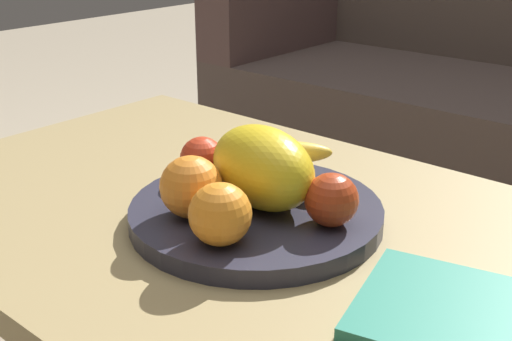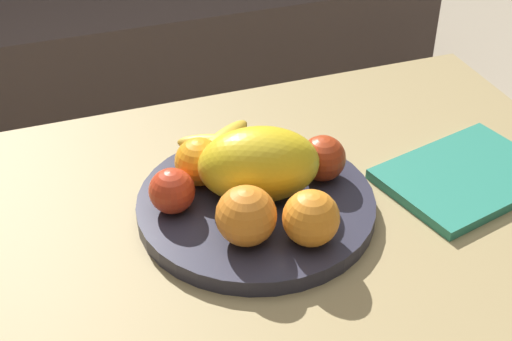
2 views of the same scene
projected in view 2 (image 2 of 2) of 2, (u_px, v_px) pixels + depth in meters
The scene contains 11 objects.
coffee_table at pixel (244, 236), 1.09m from camera, with size 1.13×0.69×0.44m.
couch at pixel (97, 4), 2.03m from camera, with size 1.70×0.70×0.90m.
fruit_bowl at pixel (256, 205), 1.05m from camera, with size 0.34×0.34×0.03m, color #2F2E3E.
melon_large_front at pixel (259, 166), 1.02m from camera, with size 0.17×0.11×0.11m, color yellow.
orange_front at pixel (311, 218), 0.95m from camera, with size 0.08×0.08×0.08m, color orange.
orange_left at pixel (199, 162), 1.06m from camera, with size 0.07×0.07×0.07m, color orange.
orange_right at pixel (246, 216), 0.95m from camera, with size 0.08×0.08×0.08m, color orange.
apple_front at pixel (323, 158), 1.07m from camera, with size 0.07×0.07×0.07m, color #AF3717.
apple_left at pixel (172, 191), 1.01m from camera, with size 0.07×0.07×0.07m, color red.
banana_bunch at pixel (228, 153), 1.08m from camera, with size 0.16×0.15×0.06m.
magazine at pixel (466, 176), 1.12m from camera, with size 0.25×0.18×0.02m, color #2D866F.
Camera 2 is at (-0.26, -0.78, 1.11)m, focal length 51.00 mm.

